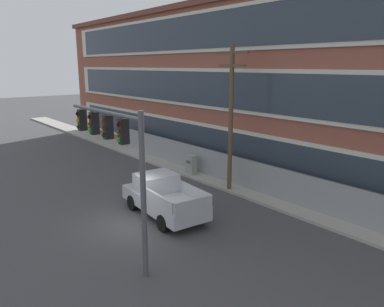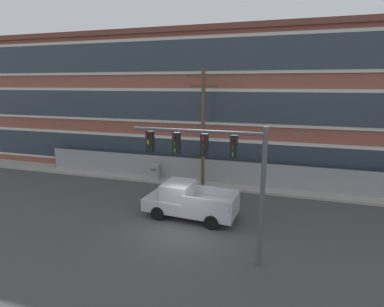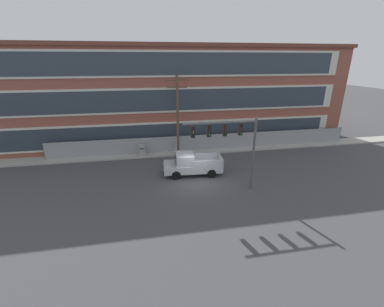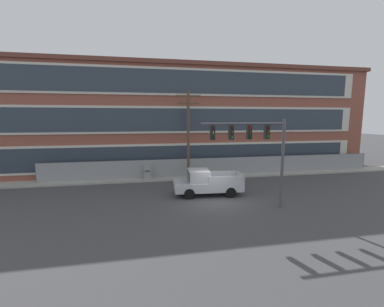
# 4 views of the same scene
# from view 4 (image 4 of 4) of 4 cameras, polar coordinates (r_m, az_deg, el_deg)

# --- Properties ---
(ground_plane) EXTENTS (160.00, 160.00, 0.00)m
(ground_plane) POSITION_cam_4_polar(r_m,az_deg,el_deg) (19.03, 4.96, -10.48)
(ground_plane) COLOR #424244
(sidewalk_building_side) EXTENTS (80.00, 2.09, 0.16)m
(sidewalk_building_side) POSITION_cam_4_polar(r_m,az_deg,el_deg) (26.12, 0.39, -5.19)
(sidewalk_building_side) COLOR #9E9B93
(sidewalk_building_side) RESTS_ON ground
(brick_mill_building) EXTENTS (47.94, 9.66, 11.66)m
(brick_mill_building) POSITION_cam_4_polar(r_m,az_deg,el_deg) (30.57, -7.78, 7.54)
(brick_mill_building) COLOR brown
(brick_mill_building) RESTS_ON ground
(chain_link_fence) EXTENTS (34.88, 0.06, 1.95)m
(chain_link_fence) POSITION_cam_4_polar(r_m,az_deg,el_deg) (26.75, 6.21, -2.93)
(chain_link_fence) COLOR gray
(chain_link_fence) RESTS_ON ground
(traffic_signal_mast) EXTENTS (5.67, 0.43, 5.94)m
(traffic_signal_mast) POSITION_cam_4_polar(r_m,az_deg,el_deg) (17.01, 14.02, 2.44)
(traffic_signal_mast) COLOR #4C4C51
(traffic_signal_mast) RESTS_ON ground
(pickup_truck_silver) EXTENTS (5.45, 2.48, 2.01)m
(pickup_truck_silver) POSITION_cam_4_polar(r_m,az_deg,el_deg) (20.25, 3.22, -6.53)
(pickup_truck_silver) COLOR #B2B5BA
(pickup_truck_silver) RESTS_ON ground
(utility_pole_near_corner) EXTENTS (2.39, 0.26, 8.55)m
(utility_pole_near_corner) POSITION_cam_4_polar(r_m,az_deg,el_deg) (24.59, -0.83, 4.94)
(utility_pole_near_corner) COLOR brown
(utility_pole_near_corner) RESTS_ON ground
(electrical_cabinet) EXTENTS (0.67, 0.50, 1.44)m
(electrical_cabinet) POSITION_cam_4_polar(r_m,az_deg,el_deg) (24.96, -9.87, -4.42)
(electrical_cabinet) COLOR #939993
(electrical_cabinet) RESTS_ON ground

